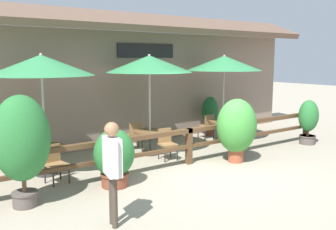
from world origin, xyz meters
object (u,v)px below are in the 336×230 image
object	(u,v)px
chair_near_wallside	(37,150)
potted_plant_entrance_palm	(308,120)
potted_plant_tall_tropical	(114,156)
chair_near_streetside	(55,162)
chair_middle_wallside	(135,134)
patio_umbrella_near	(41,65)
chair_middle_streetside	(167,142)
chair_far_streetside	(239,131)
pedestrian	(112,160)
patio_umbrella_middle	(149,64)
potted_plant_corner_fern	(22,141)
chair_far_wallside	(207,125)
potted_plant_broad_leaf	(237,127)
dining_table_far	(223,125)
dining_table_middle	(150,135)
potted_plant_small_flowering	(210,112)
patio_umbrella_far	(224,63)

from	to	relation	value
chair_near_wallside	potted_plant_entrance_palm	world-z (taller)	potted_plant_entrance_palm
potted_plant_entrance_palm	potted_plant_tall_tropical	bearing A→B (deg)	179.93
chair_near_streetside	chair_middle_wallside	size ratio (longest dim) A/B	1.00
patio_umbrella_near	chair_middle_streetside	size ratio (longest dim) A/B	3.38
chair_far_streetside	chair_near_streetside	bearing A→B (deg)	172.07
chair_far_streetside	pedestrian	world-z (taller)	pedestrian
patio_umbrella_middle	chair_middle_streetside	distance (m)	2.25
patio_umbrella_middle	chair_middle_wallside	xyz separation A→B (m)	(-0.08, 0.73, -2.13)
potted_plant_corner_fern	potted_plant_entrance_palm	xyz separation A→B (m)	(8.89, -0.00, -0.46)
chair_far_streetside	potted_plant_entrance_palm	world-z (taller)	potted_plant_entrance_palm
chair_far_wallside	potted_plant_broad_leaf	world-z (taller)	potted_plant_broad_leaf
patio_umbrella_near	dining_table_far	bearing A→B (deg)	1.51
chair_near_wallside	chair_middle_wallside	xyz separation A→B (m)	(2.98, 0.21, 0.00)
chair_near_streetside	potted_plant_entrance_palm	world-z (taller)	potted_plant_entrance_palm
chair_near_wallside	chair_far_wallside	size ratio (longest dim) A/B	1.00
chair_far_streetside	pedestrian	xyz separation A→B (m)	(-5.96, -2.88, 0.65)
patio_umbrella_near	pedestrian	world-z (taller)	patio_umbrella_near
dining_table_far	pedestrian	distance (m)	6.93
chair_far_wallside	dining_table_middle	bearing A→B (deg)	15.25
patio_umbrella_middle	chair_far_streetside	size ratio (longest dim) A/B	3.38
potted_plant_entrance_palm	pedestrian	world-z (taller)	pedestrian
chair_near_streetside	pedestrian	world-z (taller)	pedestrian
patio_umbrella_near	potted_plant_tall_tropical	distance (m)	2.74
chair_near_wallside	chair_far_wallside	distance (m)	5.86
potted_plant_broad_leaf	patio_umbrella_middle	bearing A→B (deg)	125.57
potted_plant_small_flowering	patio_umbrella_far	bearing A→B (deg)	-110.03
patio_umbrella_middle	dining_table_middle	size ratio (longest dim) A/B	3.13
chair_far_wallside	potted_plant_corner_fern	distance (m)	7.31
potted_plant_tall_tropical	potted_plant_small_flowering	world-z (taller)	potted_plant_small_flowering
chair_near_wallside	patio_umbrella_far	size ratio (longest dim) A/B	0.30
patio_umbrella_middle	chair_far_wallside	xyz separation A→B (m)	(2.80, 0.67, -2.13)
chair_near_streetside	chair_far_wallside	world-z (taller)	same
patio_umbrella_near	potted_plant_tall_tropical	bearing A→B (deg)	-60.83
patio_umbrella_near	dining_table_far	size ratio (longest dim) A/B	3.13
potted_plant_broad_leaf	pedestrian	distance (m)	4.76
patio_umbrella_far	chair_near_streetside	bearing A→B (deg)	-171.82
potted_plant_tall_tropical	potted_plant_small_flowering	bearing A→B (deg)	28.49
dining_table_middle	dining_table_far	xyz separation A→B (m)	(2.87, -0.02, 0.00)
chair_near_wallside	potted_plant_entrance_palm	bearing A→B (deg)	157.18
chair_far_wallside	potted_plant_entrance_palm	world-z (taller)	potted_plant_entrance_palm
patio_umbrella_middle	potted_plant_small_flowering	size ratio (longest dim) A/B	2.06
pedestrian	chair_near_streetside	bearing A→B (deg)	13.35
potted_plant_tall_tropical	potted_plant_small_flowering	distance (m)	6.13
patio_umbrella_near	potted_plant_small_flowering	size ratio (longest dim) A/B	2.06
patio_umbrella_middle	patio_umbrella_far	size ratio (longest dim) A/B	1.00
patio_umbrella_near	dining_table_middle	xyz separation A→B (m)	(3.06, 0.17, -2.04)
chair_middle_wallside	potted_plant_corner_fern	world-z (taller)	potted_plant_corner_fern
chair_middle_wallside	pedestrian	world-z (taller)	pedestrian
chair_middle_wallside	dining_table_far	xyz separation A→B (m)	(2.95, -0.75, 0.09)
potted_plant_tall_tropical	potted_plant_broad_leaf	xyz separation A→B (m)	(3.56, -0.15, 0.29)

